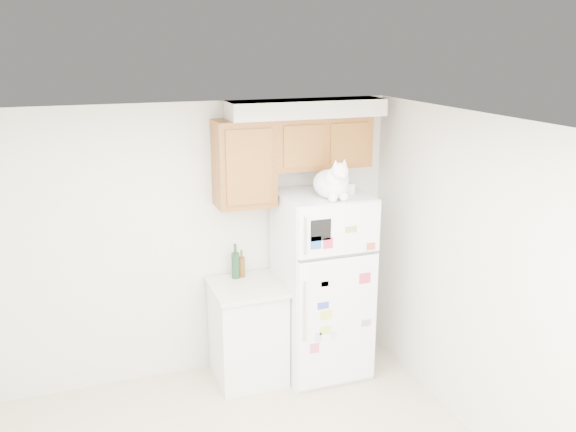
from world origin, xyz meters
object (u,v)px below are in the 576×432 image
refrigerator (322,284)px  storage_box_back (331,186)px  storage_box_front (345,188)px  bottle_amber (242,264)px  bottle_green (235,261)px  base_counter (248,331)px  cat (333,183)px

refrigerator → storage_box_back: bearing=34.9°
storage_box_front → bottle_amber: bearing=167.9°
refrigerator → bottle_green: refrigerator is taller
base_counter → storage_box_front: (0.88, -0.11, 1.28)m
refrigerator → storage_box_front: size_ratio=11.33×
cat → bottle_amber: cat is taller
cat → bottle_amber: (-0.70, 0.43, -0.79)m
bottle_green → cat: bearing=-29.0°
base_counter → bottle_green: bearing=106.1°
bottle_green → storage_box_front: bearing=-17.3°
base_counter → cat: (0.71, -0.24, 1.37)m
storage_box_back → storage_box_front: (0.08, -0.11, -0.01)m
refrigerator → storage_box_front: storage_box_front is taller
cat → bottle_green: 1.15m
storage_box_back → bottle_amber: bearing=146.6°
refrigerator → cat: (0.02, -0.17, 0.99)m
refrigerator → storage_box_front: (0.19, -0.03, 0.89)m
cat → storage_box_front: cat is taller
cat → bottle_green: bearing=151.0°
base_counter → storage_box_back: 1.51m
base_counter → storage_box_front: size_ratio=6.13×
storage_box_front → bottle_green: storage_box_front is taller
refrigerator → base_counter: refrigerator is taller
base_counter → bottle_amber: bearing=87.8°
storage_box_front → base_counter: bearing=179.6°
bottle_amber → storage_box_front: bearing=-18.7°
storage_box_back → cat: bearing=-130.8°
refrigerator → cat: 1.00m
storage_box_back → storage_box_front: storage_box_back is taller
base_counter → cat: bearing=-18.8°
cat → storage_box_back: (0.09, 0.24, -0.09)m
refrigerator → bottle_amber: size_ratio=6.64×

